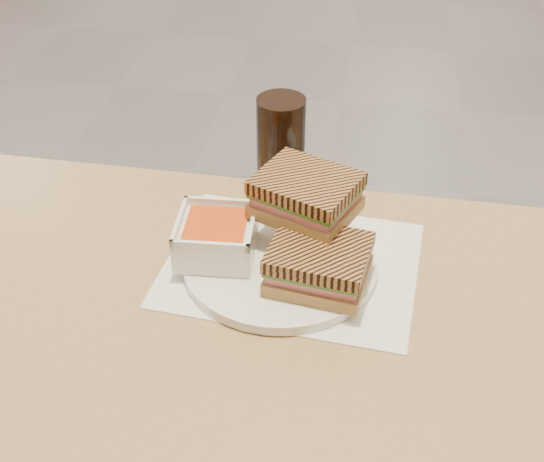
# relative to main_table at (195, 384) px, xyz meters

# --- Properties ---
(main_table) EXTENTS (1.22, 0.73, 0.75)m
(main_table) POSITION_rel_main_table_xyz_m (0.00, 0.00, 0.00)
(main_table) COLOR #AA7A4F
(main_table) RESTS_ON ground
(tray_liner) EXTENTS (0.37, 0.30, 0.00)m
(tray_liner) POSITION_rel_main_table_xyz_m (0.11, 0.14, 0.11)
(tray_liner) COLOR white
(tray_liner) RESTS_ON main_table
(plate) EXTENTS (0.27, 0.27, 0.01)m
(plate) POSITION_rel_main_table_xyz_m (0.10, 0.13, 0.12)
(plate) COLOR white
(plate) RESTS_ON tray_liner
(soup_bowl) EXTENTS (0.11, 0.11, 0.06)m
(soup_bowl) POSITION_rel_main_table_xyz_m (0.01, 0.13, 0.16)
(soup_bowl) COLOR white
(soup_bowl) RESTS_ON plate
(panini_lower) EXTENTS (0.14, 0.12, 0.06)m
(panini_lower) POSITION_rel_main_table_xyz_m (0.16, 0.09, 0.16)
(panini_lower) COLOR #9F7447
(panini_lower) RESTS_ON plate
(panini_upper) EXTENTS (0.16, 0.15, 0.06)m
(panini_upper) POSITION_rel_main_table_xyz_m (0.13, 0.18, 0.21)
(panini_upper) COLOR #9F7447
(panini_upper) RESTS_ON panini_lower
(cola_glass) EXTENTS (0.08, 0.08, 0.16)m
(cola_glass) POSITION_rel_main_table_xyz_m (0.07, 0.33, 0.20)
(cola_glass) COLOR black
(cola_glass) RESTS_ON main_table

